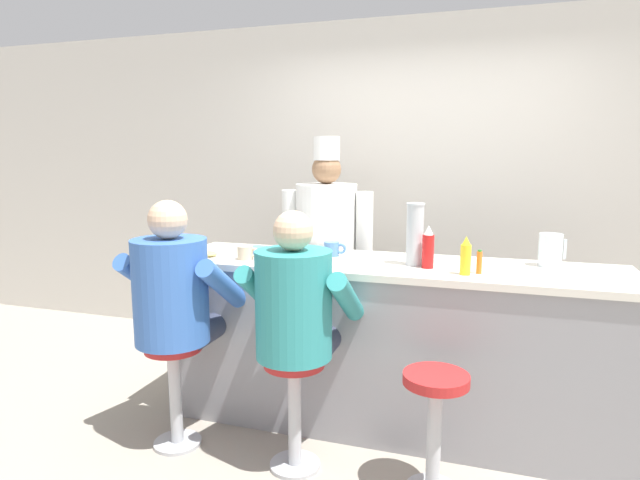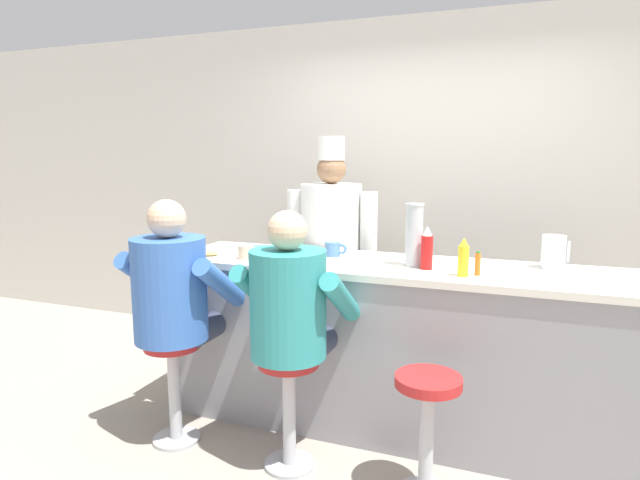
% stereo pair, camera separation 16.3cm
% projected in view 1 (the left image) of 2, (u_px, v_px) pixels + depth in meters
% --- Properties ---
extents(ground_plane, '(20.00, 20.00, 0.00)m').
position_uv_depth(ground_plane, '(373.00, 451.00, 2.98)').
color(ground_plane, '#9E9384').
extents(wall_back, '(10.00, 0.06, 2.70)m').
position_uv_depth(wall_back, '(420.00, 190.00, 4.32)').
color(wall_back, beige).
rests_on(wall_back, ground_plane).
extents(diner_counter, '(2.70, 0.71, 1.00)m').
position_uv_depth(diner_counter, '(387.00, 344.00, 3.23)').
color(diner_counter, gray).
rests_on(diner_counter, ground_plane).
extents(ketchup_bottle_red, '(0.07, 0.07, 0.24)m').
position_uv_depth(ketchup_bottle_red, '(428.00, 248.00, 2.98)').
color(ketchup_bottle_red, red).
rests_on(ketchup_bottle_red, diner_counter).
extents(mustard_bottle_yellow, '(0.06, 0.06, 0.21)m').
position_uv_depth(mustard_bottle_yellow, '(466.00, 257.00, 2.82)').
color(mustard_bottle_yellow, yellow).
rests_on(mustard_bottle_yellow, diner_counter).
extents(hot_sauce_bottle_orange, '(0.03, 0.03, 0.13)m').
position_uv_depth(hot_sauce_bottle_orange, '(479.00, 262.00, 2.85)').
color(hot_sauce_bottle_orange, orange).
rests_on(hot_sauce_bottle_orange, diner_counter).
extents(water_pitcher_clear, '(0.15, 0.13, 0.19)m').
position_uv_depth(water_pitcher_clear, '(550.00, 250.00, 3.03)').
color(water_pitcher_clear, silver).
rests_on(water_pitcher_clear, diner_counter).
extents(breakfast_plate, '(0.27, 0.27, 0.05)m').
position_uv_depth(breakfast_plate, '(208.00, 257.00, 3.24)').
color(breakfast_plate, white).
rests_on(breakfast_plate, diner_counter).
extents(cereal_bowl, '(0.17, 0.17, 0.05)m').
position_uv_depth(cereal_bowl, '(256.00, 251.00, 3.41)').
color(cereal_bowl, '#4C7FB7').
rests_on(cereal_bowl, diner_counter).
extents(coffee_mug_tan, '(0.14, 0.10, 0.08)m').
position_uv_depth(coffee_mug_tan, '(246.00, 253.00, 3.24)').
color(coffee_mug_tan, beige).
rests_on(coffee_mug_tan, diner_counter).
extents(coffee_mug_blue, '(0.14, 0.09, 0.09)m').
position_uv_depth(coffee_mug_blue, '(332.00, 249.00, 3.35)').
color(coffee_mug_blue, '#4C7AB2').
rests_on(coffee_mug_blue, diner_counter).
extents(cup_stack_steel, '(0.10, 0.10, 0.36)m').
position_uv_depth(cup_stack_steel, '(415.00, 234.00, 3.05)').
color(cup_stack_steel, '#B7BABF').
rests_on(cup_stack_steel, diner_counter).
extents(diner_seated_blue, '(0.62, 0.61, 1.40)m').
position_uv_depth(diner_seated_blue, '(175.00, 297.00, 2.95)').
color(diner_seated_blue, '#B2B5BA').
rests_on(diner_seated_blue, ground_plane).
extents(diner_seated_teal, '(0.59, 0.58, 1.36)m').
position_uv_depth(diner_seated_teal, '(296.00, 311.00, 2.73)').
color(diner_seated_teal, '#B2B5BA').
rests_on(diner_seated_teal, ground_plane).
extents(empty_stool_round, '(0.31, 0.31, 0.61)m').
position_uv_depth(empty_stool_round, '(435.00, 414.00, 2.55)').
color(empty_stool_round, '#B2B5BA').
rests_on(empty_stool_round, ground_plane).
extents(cook_in_whites_near, '(0.69, 0.44, 1.76)m').
position_uv_depth(cook_in_whites_near, '(326.00, 247.00, 3.90)').
color(cook_in_whites_near, '#232328').
rests_on(cook_in_whites_near, ground_plane).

